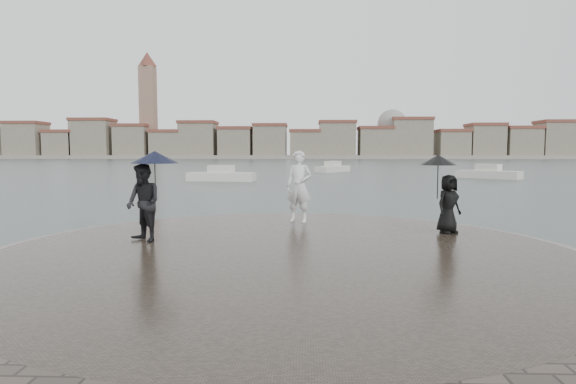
{
  "coord_description": "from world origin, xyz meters",
  "views": [
    {
      "loc": [
        0.42,
        -6.31,
        2.38
      ],
      "look_at": [
        0.0,
        4.8,
        1.45
      ],
      "focal_mm": 30.0,
      "sensor_mm": 36.0,
      "label": 1
    }
  ],
  "objects": [
    {
      "name": "ground",
      "position": [
        0.0,
        0.0,
        0.0
      ],
      "size": [
        400.0,
        400.0,
        0.0
      ],
      "primitive_type": "plane",
      "color": "#2B3835",
      "rests_on": "ground"
    },
    {
      "name": "kerb_ring",
      "position": [
        0.0,
        3.5,
        0.16
      ],
      "size": [
        12.5,
        12.5,
        0.32
      ],
      "primitive_type": "cylinder",
      "color": "gray",
      "rests_on": "ground"
    },
    {
      "name": "quay_tip",
      "position": [
        0.0,
        3.5,
        0.18
      ],
      "size": [
        11.9,
        11.9,
        0.36
      ],
      "primitive_type": "cylinder",
      "color": "#2D261E",
      "rests_on": "ground"
    },
    {
      "name": "statue",
      "position": [
        0.22,
        7.46,
        1.39
      ],
      "size": [
        0.86,
        0.69,
        2.06
      ],
      "primitive_type": "imported",
      "rotation": [
        0.0,
        0.0,
        -0.3
      ],
      "color": "white",
      "rests_on": "quay_tip"
    },
    {
      "name": "visitor_left",
      "position": [
        -3.18,
        4.34,
        1.49
      ],
      "size": [
        1.32,
        1.16,
        2.04
      ],
      "color": "black",
      "rests_on": "quay_tip"
    },
    {
      "name": "visitor_right",
      "position": [
        3.88,
        5.72,
        1.42
      ],
      "size": [
        1.13,
        0.94,
        1.95
      ],
      "color": "black",
      "rests_on": "quay_tip"
    },
    {
      "name": "far_skyline",
      "position": [
        -6.29,
        160.71,
        5.61
      ],
      "size": [
        260.0,
        20.0,
        37.0
      ],
      "color": "gray",
      "rests_on": "ground"
    },
    {
      "name": "boats",
      "position": [
        4.6,
        40.31,
        0.38
      ],
      "size": [
        28.66,
        22.01,
        1.5
      ],
      "color": "beige",
      "rests_on": "ground"
    }
  ]
}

